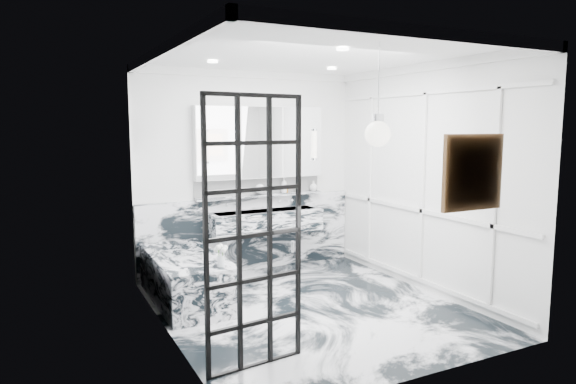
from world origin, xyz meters
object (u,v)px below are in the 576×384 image
trough_sink (266,221)px  mirror_cabinet (260,142)px  bathtub (186,278)px  crittall_door (255,235)px

trough_sink → mirror_cabinet: (-0.00, 0.17, 1.09)m
mirror_cabinet → bathtub: 2.20m
trough_sink → mirror_cabinet: 1.10m
trough_sink → crittall_door: bearing=-116.1°
crittall_door → bathtub: 2.09m
mirror_cabinet → bathtub: mirror_cabinet is taller
trough_sink → bathtub: size_ratio=0.97×
crittall_door → trough_sink: crittall_door is taller
crittall_door → mirror_cabinet: (1.25, 2.73, 0.67)m
trough_sink → bathtub: trough_sink is taller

